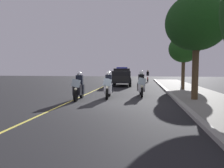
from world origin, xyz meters
The scene contains 12 objects.
ground_plane centered at (0.00, 0.00, 0.00)m, with size 80.00×80.00×0.00m, color black.
curb_strip centered at (0.00, 3.88, 0.07)m, with size 48.00×0.24×0.15m, color #9E9B93.
sidewalk_strip centered at (0.00, 5.78, 0.05)m, with size 48.00×3.60×0.10m, color gray.
lane_stripe_center centered at (0.00, -2.15, 0.00)m, with size 48.00×0.12×0.01m, color #E0D14C.
police_motorcycle_lead_left centered at (-0.68, -1.87, 0.70)m, with size 2.14×0.61×1.72m.
police_motorcycle_lead_right centered at (-1.76, -0.25, 0.70)m, with size 2.14×0.61×1.72m.
police_motorcycle_trailing centered at (-3.06, 1.84, 0.70)m, with size 2.14×0.61×1.72m.
police_suv centered at (-11.69, -0.37, 1.07)m, with size 5.01×2.33×2.05m.
cyclist_background centered at (-17.46, 2.63, 0.84)m, with size 1.76×0.33×1.69m.
tree_mid_block centered at (-1.23, 4.91, 4.45)m, with size 3.50×3.50×5.96m.
tree_far_back centered at (-7.04, 5.36, 3.53)m, with size 2.54×2.54×4.60m.
tree_behind_suv centered at (-12.61, 6.37, 4.49)m, with size 2.80×2.80×6.13m.
Camera 1 is at (11.14, 1.91, 1.86)m, focal length 32.88 mm.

